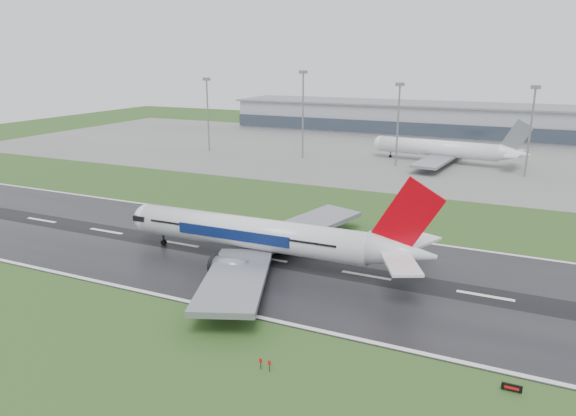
% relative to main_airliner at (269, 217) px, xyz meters
% --- Properties ---
extents(ground, '(520.00, 520.00, 0.00)m').
position_rel_main_airliner_xyz_m(ground, '(18.43, 1.48, -9.11)').
color(ground, '#26471A').
rests_on(ground, ground).
extents(runway, '(400.00, 45.00, 0.10)m').
position_rel_main_airliner_xyz_m(runway, '(18.43, 1.48, -9.06)').
color(runway, black).
rests_on(runway, ground).
extents(apron, '(400.00, 130.00, 0.08)m').
position_rel_main_airliner_xyz_m(apron, '(18.43, 126.48, -9.07)').
color(apron, slate).
rests_on(apron, ground).
extents(terminal, '(240.00, 36.00, 15.00)m').
position_rel_main_airliner_xyz_m(terminal, '(18.43, 186.48, -1.61)').
color(terminal, gray).
rests_on(terminal, ground).
extents(main_airliner, '(62.24, 59.39, 18.02)m').
position_rel_main_airliner_xyz_m(main_airliner, '(0.00, 0.00, 0.00)').
color(main_airliner, silver).
rests_on(main_airliner, runway).
extents(parked_airliner, '(63.00, 59.52, 16.80)m').
position_rel_main_airliner_xyz_m(parked_airliner, '(14.28, 114.75, -0.63)').
color(parked_airliner, silver).
rests_on(parked_airliner, apron).
extents(runway_sign, '(2.27, 0.95, 1.04)m').
position_rel_main_airliner_xyz_m(runway_sign, '(43.39, -24.28, -8.59)').
color(runway_sign, black).
rests_on(runway_sign, ground).
extents(floodmast_0, '(0.64, 0.64, 28.53)m').
position_rel_main_airliner_xyz_m(floodmast_0, '(-78.65, 101.48, 5.15)').
color(floodmast_0, gray).
rests_on(floodmast_0, ground).
extents(floodmast_1, '(0.64, 0.64, 31.72)m').
position_rel_main_airliner_xyz_m(floodmast_1, '(-36.31, 101.48, 6.75)').
color(floodmast_1, gray).
rests_on(floodmast_1, ground).
extents(floodmast_2, '(0.64, 0.64, 28.01)m').
position_rel_main_airliner_xyz_m(floodmast_2, '(-0.15, 101.48, 4.89)').
color(floodmast_2, gray).
rests_on(floodmast_2, ground).
extents(floodmast_3, '(0.64, 0.64, 27.96)m').
position_rel_main_airliner_xyz_m(floodmast_3, '(42.36, 101.48, 4.87)').
color(floodmast_3, gray).
rests_on(floodmast_3, ground).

